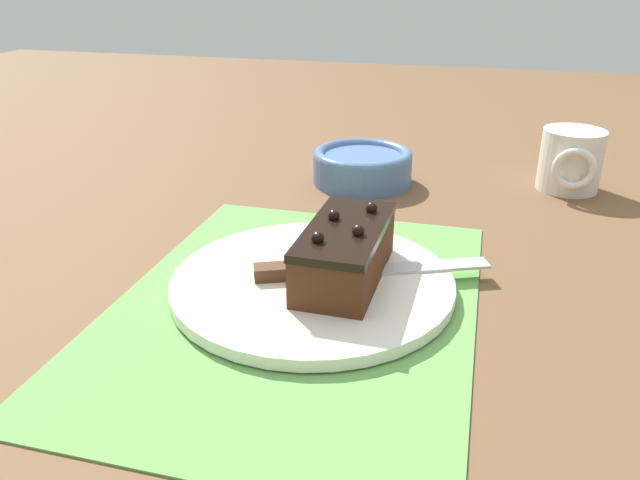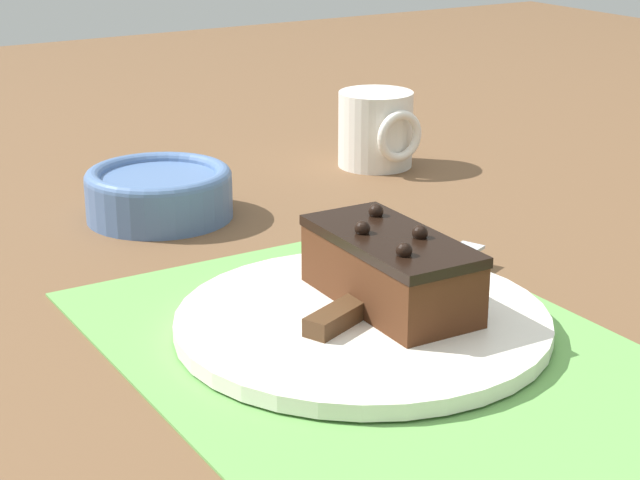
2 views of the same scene
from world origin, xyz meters
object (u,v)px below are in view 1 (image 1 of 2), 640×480
at_px(cake_plate, 313,283).
at_px(chocolate_cake, 345,252).
at_px(serving_knife, 333,270).
at_px(small_bowl, 362,165).
at_px(coffee_mug, 571,160).

height_order(cake_plate, chocolate_cake, chocolate_cake).
bearing_deg(serving_knife, cake_plate, -80.07).
height_order(chocolate_cake, serving_knife, chocolate_cake).
distance_m(cake_plate, chocolate_cake, 0.05).
xyz_separation_m(small_bowl, coffee_mug, (-0.05, 0.29, 0.02)).
bearing_deg(coffee_mug, serving_knife, -34.52).
xyz_separation_m(cake_plate, chocolate_cake, (-0.01, 0.03, 0.03)).
relative_size(chocolate_cake, serving_knife, 0.68).
bearing_deg(serving_knife, small_bowl, 163.14).
relative_size(cake_plate, chocolate_cake, 1.81).
relative_size(chocolate_cake, small_bowl, 1.07).
relative_size(serving_knife, coffee_mug, 2.40).
bearing_deg(serving_knife, coffee_mug, 122.54).
bearing_deg(coffee_mug, chocolate_cake, -33.00).
relative_size(chocolate_cake, coffee_mug, 1.62).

